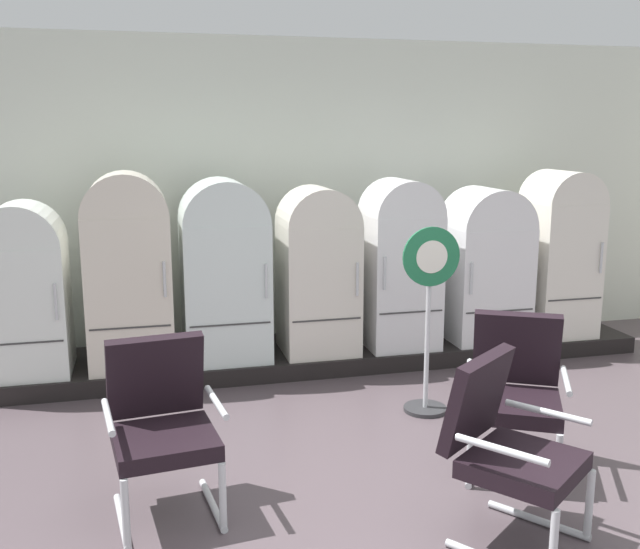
{
  "coord_description": "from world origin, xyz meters",
  "views": [
    {
      "loc": [
        -1.41,
        -3.0,
        2.08
      ],
      "look_at": [
        0.03,
        2.75,
        0.86
      ],
      "focal_mm": 40.43,
      "sensor_mm": 36.0,
      "label": 1
    }
  ],
  "objects_px": {
    "armchair_center": "(506,443)",
    "refrigerator_0": "(24,285)",
    "sign_stand": "(428,327)",
    "refrigerator_6": "(559,248)",
    "armchair_left": "(162,419)",
    "refrigerator_5": "(485,261)",
    "armchair_right": "(515,386)",
    "refrigerator_1": "(128,265)",
    "refrigerator_4": "(400,259)",
    "refrigerator_3": "(318,266)",
    "refrigerator_2": "(224,265)"
  },
  "relations": [
    {
      "from": "refrigerator_0",
      "to": "sign_stand",
      "type": "distance_m",
      "value": 3.15
    },
    {
      "from": "refrigerator_5",
      "to": "armchair_center",
      "type": "height_order",
      "value": "refrigerator_5"
    },
    {
      "from": "refrigerator_1",
      "to": "refrigerator_2",
      "type": "xyz_separation_m",
      "value": [
        0.78,
        0.04,
        -0.04
      ]
    },
    {
      "from": "refrigerator_4",
      "to": "sign_stand",
      "type": "xyz_separation_m",
      "value": [
        -0.21,
        -1.19,
        -0.28
      ]
    },
    {
      "from": "refrigerator_0",
      "to": "sign_stand",
      "type": "relative_size",
      "value": 0.98
    },
    {
      "from": "refrigerator_6",
      "to": "armchair_center",
      "type": "distance_m",
      "value": 3.55
    },
    {
      "from": "refrigerator_5",
      "to": "armchair_right",
      "type": "height_order",
      "value": "refrigerator_5"
    },
    {
      "from": "refrigerator_1",
      "to": "refrigerator_6",
      "type": "distance_m",
      "value": 3.9
    },
    {
      "from": "refrigerator_6",
      "to": "sign_stand",
      "type": "height_order",
      "value": "refrigerator_6"
    },
    {
      "from": "refrigerator_1",
      "to": "refrigerator_3",
      "type": "relative_size",
      "value": 1.1
    },
    {
      "from": "refrigerator_2",
      "to": "armchair_center",
      "type": "height_order",
      "value": "refrigerator_2"
    },
    {
      "from": "refrigerator_3",
      "to": "refrigerator_4",
      "type": "distance_m",
      "value": 0.74
    },
    {
      "from": "refrigerator_2",
      "to": "armchair_center",
      "type": "xyz_separation_m",
      "value": [
        1.07,
        -2.9,
        -0.42
      ]
    },
    {
      "from": "refrigerator_3",
      "to": "refrigerator_5",
      "type": "bearing_deg",
      "value": 0.36
    },
    {
      "from": "refrigerator_3",
      "to": "armchair_center",
      "type": "distance_m",
      "value": 2.9
    },
    {
      "from": "refrigerator_1",
      "to": "sign_stand",
      "type": "relative_size",
      "value": 1.14
    },
    {
      "from": "refrigerator_6",
      "to": "armchair_center",
      "type": "relative_size",
      "value": 1.61
    },
    {
      "from": "armchair_center",
      "to": "refrigerator_0",
      "type": "bearing_deg",
      "value": 132.67
    },
    {
      "from": "armchair_center",
      "to": "armchair_left",
      "type": "bearing_deg",
      "value": 156.71
    },
    {
      "from": "refrigerator_0",
      "to": "refrigerator_6",
      "type": "relative_size",
      "value": 0.89
    },
    {
      "from": "refrigerator_4",
      "to": "armchair_center",
      "type": "height_order",
      "value": "refrigerator_4"
    },
    {
      "from": "refrigerator_1",
      "to": "refrigerator_4",
      "type": "bearing_deg",
      "value": -0.24
    },
    {
      "from": "refrigerator_6",
      "to": "refrigerator_5",
      "type": "bearing_deg",
      "value": 179.11
    },
    {
      "from": "refrigerator_5",
      "to": "armchair_right",
      "type": "relative_size",
      "value": 1.46
    },
    {
      "from": "refrigerator_5",
      "to": "armchair_left",
      "type": "xyz_separation_m",
      "value": [
        -2.98,
        -2.15,
        -0.35
      ]
    },
    {
      "from": "refrigerator_5",
      "to": "sign_stand",
      "type": "xyz_separation_m",
      "value": [
        -1.05,
        -1.21,
        -0.22
      ]
    },
    {
      "from": "armchair_right",
      "to": "armchair_center",
      "type": "bearing_deg",
      "value": -121.83
    },
    {
      "from": "refrigerator_1",
      "to": "armchair_left",
      "type": "xyz_separation_m",
      "value": [
        0.18,
        -2.15,
        -0.46
      ]
    },
    {
      "from": "refrigerator_6",
      "to": "armchair_right",
      "type": "xyz_separation_m",
      "value": [
        -1.61,
        -2.14,
        -0.44
      ]
    },
    {
      "from": "refrigerator_0",
      "to": "refrigerator_1",
      "type": "relative_size",
      "value": 0.86
    },
    {
      "from": "refrigerator_0",
      "to": "refrigerator_1",
      "type": "distance_m",
      "value": 0.81
    },
    {
      "from": "refrigerator_2",
      "to": "armchair_center",
      "type": "distance_m",
      "value": 3.12
    },
    {
      "from": "refrigerator_5",
      "to": "armchair_right",
      "type": "bearing_deg",
      "value": -111.86
    },
    {
      "from": "armchair_center",
      "to": "refrigerator_2",
      "type": "bearing_deg",
      "value": 110.2
    },
    {
      "from": "refrigerator_1",
      "to": "refrigerator_6",
      "type": "height_order",
      "value": "refrigerator_1"
    },
    {
      "from": "refrigerator_0",
      "to": "armchair_center",
      "type": "distance_m",
      "value": 3.92
    },
    {
      "from": "refrigerator_4",
      "to": "armchair_right",
      "type": "distance_m",
      "value": 2.18
    },
    {
      "from": "refrigerator_6",
      "to": "armchair_center",
      "type": "xyz_separation_m",
      "value": [
        -2.06,
        -2.86,
        -0.44
      ]
    },
    {
      "from": "refrigerator_1",
      "to": "sign_stand",
      "type": "bearing_deg",
      "value": -29.64
    },
    {
      "from": "refrigerator_0",
      "to": "armchair_right",
      "type": "bearing_deg",
      "value": -34.88
    },
    {
      "from": "refrigerator_0",
      "to": "armchair_left",
      "type": "relative_size",
      "value": 1.43
    },
    {
      "from": "refrigerator_0",
      "to": "sign_stand",
      "type": "xyz_separation_m",
      "value": [
        2.91,
        -1.2,
        -0.21
      ]
    },
    {
      "from": "refrigerator_3",
      "to": "sign_stand",
      "type": "relative_size",
      "value": 1.03
    },
    {
      "from": "armchair_left",
      "to": "sign_stand",
      "type": "distance_m",
      "value": 2.15
    },
    {
      "from": "refrigerator_1",
      "to": "sign_stand",
      "type": "xyz_separation_m",
      "value": [
        2.11,
        -1.2,
        -0.33
      ]
    },
    {
      "from": "refrigerator_4",
      "to": "armchair_left",
      "type": "height_order",
      "value": "refrigerator_4"
    },
    {
      "from": "armchair_right",
      "to": "sign_stand",
      "type": "height_order",
      "value": "sign_stand"
    },
    {
      "from": "refrigerator_2",
      "to": "refrigerator_6",
      "type": "relative_size",
      "value": 0.98
    },
    {
      "from": "refrigerator_3",
      "to": "refrigerator_4",
      "type": "relative_size",
      "value": 0.96
    },
    {
      "from": "refrigerator_5",
      "to": "armchair_center",
      "type": "relative_size",
      "value": 1.46
    }
  ]
}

